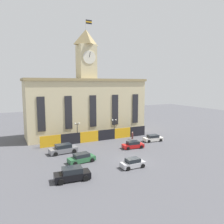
# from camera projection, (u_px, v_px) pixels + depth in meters

# --- Properties ---
(ground_plane) EXTENTS (160.00, 160.00, 0.00)m
(ground_plane) POSITION_uv_depth(u_px,v_px,m) (132.00, 161.00, 37.49)
(ground_plane) COLOR #4C4C51
(civic_building) EXTENTS (30.76, 8.91, 28.97)m
(civic_building) POSITION_uv_depth(u_px,v_px,m) (87.00, 104.00, 56.24)
(civic_building) COLOR beige
(civic_building) RESTS_ON ground
(banner_fence) EXTENTS (26.07, 0.12, 2.45)m
(banner_fence) POSITION_uv_depth(u_px,v_px,m) (98.00, 136.00, 50.67)
(banner_fence) COLOR gold
(banner_fence) RESTS_ON ground
(street_lamp_right) EXTENTS (1.26, 0.36, 4.58)m
(street_lamp_right) POSITION_uv_depth(u_px,v_px,m) (77.00, 128.00, 49.01)
(street_lamp_right) COLOR black
(street_lamp_right) RESTS_ON ground
(street_lamp_far_left) EXTENTS (1.26, 0.36, 4.65)m
(street_lamp_far_left) POSITION_uv_depth(u_px,v_px,m) (114.00, 124.00, 53.14)
(street_lamp_far_left) COLOR black
(street_lamp_far_left) RESTS_ON ground
(car_green_wagon) EXTENTS (4.78, 2.55, 1.55)m
(car_green_wagon) POSITION_uv_depth(u_px,v_px,m) (82.00, 158.00, 36.94)
(car_green_wagon) COLOR #2D663D
(car_green_wagon) RESTS_ON ground
(car_white_taxi) EXTENTS (4.67, 2.53, 1.50)m
(car_white_taxi) POSITION_uv_depth(u_px,v_px,m) (153.00, 138.00, 50.47)
(car_white_taxi) COLOR white
(car_white_taxi) RESTS_ON ground
(car_red_sedan) EXTENTS (4.57, 2.52, 1.45)m
(car_red_sedan) POSITION_uv_depth(u_px,v_px,m) (133.00, 145.00, 45.07)
(car_red_sedan) COLOR red
(car_red_sedan) RESTS_ON ground
(car_silver_hatch) EXTENTS (3.92, 2.05, 1.50)m
(car_silver_hatch) POSITION_uv_depth(u_px,v_px,m) (133.00, 163.00, 34.63)
(car_silver_hatch) COLOR #B7B7BC
(car_silver_hatch) RESTS_ON ground
(car_black_suv) EXTENTS (5.08, 2.78, 1.80)m
(car_black_suv) POSITION_uv_depth(u_px,v_px,m) (72.00, 174.00, 30.07)
(car_black_suv) COLOR black
(car_black_suv) RESTS_ON ground
(car_gray_pickup) EXTENTS (5.42, 2.65, 1.75)m
(car_gray_pickup) POSITION_uv_depth(u_px,v_px,m) (63.00, 149.00, 41.79)
(car_gray_pickup) COLOR slate
(car_gray_pickup) RESTS_ON ground
(pedestrian) EXTENTS (0.44, 0.43, 1.79)m
(pedestrian) POSITION_uv_depth(u_px,v_px,m) (132.00, 135.00, 52.32)
(pedestrian) COLOR brown
(pedestrian) RESTS_ON ground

